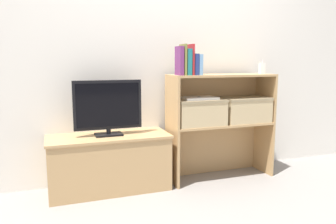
% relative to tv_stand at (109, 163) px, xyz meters
% --- Properties ---
extents(ground_plane, '(16.00, 16.00, 0.00)m').
position_rel_tv_stand_xyz_m(ground_plane, '(0.51, -0.20, -0.23)').
color(ground_plane, gray).
extents(wall_back, '(10.00, 0.05, 2.40)m').
position_rel_tv_stand_xyz_m(wall_back, '(0.51, 0.23, 0.97)').
color(wall_back, silver).
rests_on(wall_back, ground_plane).
extents(tv_stand, '(0.99, 0.41, 0.47)m').
position_rel_tv_stand_xyz_m(tv_stand, '(0.00, 0.00, 0.00)').
color(tv_stand, tan).
rests_on(tv_stand, ground_plane).
extents(tv, '(0.55, 0.14, 0.45)m').
position_rel_tv_stand_xyz_m(tv, '(0.00, -0.00, 0.47)').
color(tv, black).
rests_on(tv, tv_stand).
extents(bookshelf_lower_tier, '(0.97, 0.33, 0.51)m').
position_rel_tv_stand_xyz_m(bookshelf_lower_tier, '(1.02, 0.03, 0.09)').
color(bookshelf_lower_tier, tan).
rests_on(bookshelf_lower_tier, ground_plane).
extents(bookshelf_upper_tier, '(0.97, 0.33, 0.44)m').
position_rel_tv_stand_xyz_m(bookshelf_upper_tier, '(1.02, 0.03, 0.56)').
color(bookshelf_upper_tier, tan).
rests_on(bookshelf_upper_tier, bookshelf_lower_tier).
extents(book_plum, '(0.03, 0.13, 0.24)m').
position_rel_tv_stand_xyz_m(book_plum, '(0.58, -0.10, 0.84)').
color(book_plum, '#6B2D66').
rests_on(book_plum, bookshelf_upper_tier).
extents(book_olive, '(0.02, 0.14, 0.25)m').
position_rel_tv_stand_xyz_m(book_olive, '(0.61, -0.10, 0.85)').
color(book_olive, olive).
rests_on(book_olive, bookshelf_upper_tier).
extents(book_teal, '(0.04, 0.14, 0.22)m').
position_rel_tv_stand_xyz_m(book_teal, '(0.65, -0.10, 0.83)').
color(book_teal, '#1E7075').
rests_on(book_teal, bookshelf_upper_tier).
extents(book_crimson, '(0.02, 0.12, 0.26)m').
position_rel_tv_stand_xyz_m(book_crimson, '(0.68, -0.10, 0.85)').
color(book_crimson, '#B22328').
rests_on(book_crimson, bookshelf_upper_tier).
extents(book_navy, '(0.03, 0.14, 0.18)m').
position_rel_tv_stand_xyz_m(book_navy, '(0.72, -0.10, 0.81)').
color(book_navy, navy).
rests_on(book_navy, bookshelf_upper_tier).
extents(book_skyblue, '(0.03, 0.13, 0.17)m').
position_rel_tv_stand_xyz_m(book_skyblue, '(0.75, -0.10, 0.81)').
color(book_skyblue, '#709ECC').
rests_on(book_skyblue, bookshelf_upper_tier).
extents(baby_monitor, '(0.05, 0.04, 0.13)m').
position_rel_tv_stand_xyz_m(baby_monitor, '(1.44, -0.03, 0.77)').
color(baby_monitor, white).
rests_on(baby_monitor, bookshelf_upper_tier).
extents(storage_basket_left, '(0.44, 0.29, 0.23)m').
position_rel_tv_stand_xyz_m(storage_basket_left, '(0.79, -0.05, 0.40)').
color(storage_basket_left, tan).
rests_on(storage_basket_left, bookshelf_lower_tier).
extents(storage_basket_right, '(0.44, 0.29, 0.23)m').
position_rel_tv_stand_xyz_m(storage_basket_right, '(1.25, -0.05, 0.40)').
color(storage_basket_right, tan).
rests_on(storage_basket_right, bookshelf_lower_tier).
extents(laptop, '(0.30, 0.21, 0.02)m').
position_rel_tv_stand_xyz_m(laptop, '(0.79, -0.05, 0.52)').
color(laptop, white).
rests_on(laptop, storage_basket_left).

